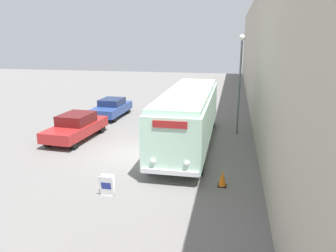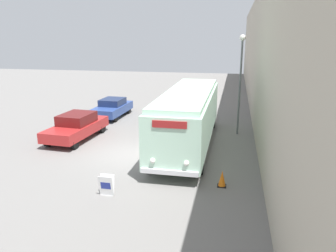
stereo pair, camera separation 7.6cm
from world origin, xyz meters
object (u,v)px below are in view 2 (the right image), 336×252
parked_car_near (77,126)px  sign_board (107,186)px  streetlamp (241,70)px  parked_car_mid (112,108)px  traffic_cone (222,179)px  vintage_bus (189,115)px

parked_car_near → sign_board: bearing=-51.5°
streetlamp → parked_car_mid: (-9.20, 2.73, -3.20)m
sign_board → streetlamp: streetlamp is taller
parked_car_near → parked_car_mid: size_ratio=1.13×
sign_board → parked_car_mid: 12.80m
streetlamp → traffic_cone: streetlamp is taller
sign_board → streetlamp: bearing=62.4°
parked_car_mid → parked_car_near: bearing=-88.4°
sign_board → parked_car_near: (-4.40, 6.38, 0.38)m
parked_car_near → traffic_cone: 9.86m
parked_car_mid → traffic_cone: parked_car_mid is taller
vintage_bus → parked_car_mid: size_ratio=2.53×
parked_car_near → vintage_bus: bearing=5.4°
streetlamp → traffic_cone: (-0.61, -7.65, -3.58)m
streetlamp → traffic_cone: bearing=-94.5°
sign_board → parked_car_mid: size_ratio=0.19×
parked_car_near → traffic_cone: size_ratio=7.20×
vintage_bus → parked_car_near: vintage_bus is taller
streetlamp → parked_car_mid: size_ratio=1.41×
vintage_bus → parked_car_mid: (-6.52, 5.49, -1.03)m
streetlamp → parked_car_near: streetlamp is taller
vintage_bus → parked_car_mid: 8.58m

